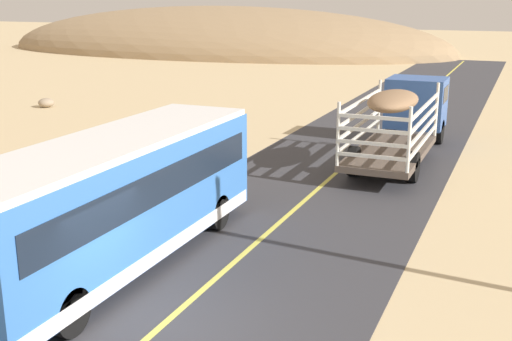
{
  "coord_description": "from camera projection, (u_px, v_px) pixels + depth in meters",
  "views": [
    {
      "loc": [
        6.33,
        -10.01,
        6.47
      ],
      "look_at": [
        0.0,
        4.9,
        2.05
      ],
      "focal_mm": 45.17,
      "sensor_mm": 36.0,
      "label": 1
    }
  ],
  "objects": [
    {
      "name": "boulder_near_shoulder",
      "position": [
        46.0,
        103.0,
        38.38
      ],
      "size": [
        0.92,
        0.92,
        0.55
      ],
      "primitive_type": "ellipsoid",
      "color": "gray",
      "rests_on": "ground"
    },
    {
      "name": "livestock_truck",
      "position": [
        408.0,
        111.0,
        26.98
      ],
      "size": [
        2.53,
        9.7,
        3.02
      ],
      "color": "#3359A5",
      "rests_on": "road_surface"
    },
    {
      "name": "distant_hill",
      "position": [
        217.0,
        51.0,
        77.69
      ],
      "size": [
        56.77,
        26.13,
        10.55
      ],
      "primitive_type": "ellipsoid",
      "color": "#997C5A",
      "rests_on": "ground"
    },
    {
      "name": "ground_plane",
      "position": [
        161.0,
        327.0,
        12.98
      ],
      "size": [
        240.0,
        240.0,
        0.0
      ],
      "primitive_type": "plane",
      "color": "#CCB284"
    },
    {
      "name": "bus",
      "position": [
        116.0,
        198.0,
        15.49
      ],
      "size": [
        2.54,
        10.0,
        3.21
      ],
      "color": "#3872C6",
      "rests_on": "road_surface"
    },
    {
      "name": "road_centre_line",
      "position": [
        161.0,
        326.0,
        12.98
      ],
      "size": [
        0.16,
        117.6,
        0.0
      ],
      "primitive_type": "cube",
      "color": "#D8CC4C",
      "rests_on": "road_surface"
    },
    {
      "name": "road_surface",
      "position": [
        161.0,
        327.0,
        12.98
      ],
      "size": [
        8.0,
        120.0,
        0.02
      ],
      "primitive_type": "cube",
      "color": "#38383D",
      "rests_on": "ground"
    }
  ]
}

